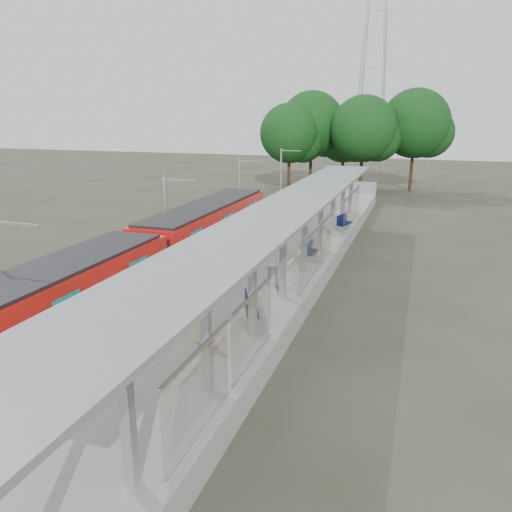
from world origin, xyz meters
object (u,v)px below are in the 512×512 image
at_px(bench_mid, 311,251).
at_px(info_pillar_far, 304,229).
at_px(bench_near, 250,308).
at_px(bench_far, 343,222).
at_px(info_pillar_near, 197,321).
at_px(train, 145,263).
at_px(litter_bin, 272,275).

xyz_separation_m(bench_mid, info_pillar_far, (-1.40, 4.37, 0.17)).
relative_size(bench_near, bench_far, 0.92).
xyz_separation_m(bench_near, bench_far, (0.94, 16.66, 0.04)).
distance_m(bench_near, info_pillar_far, 13.45).
distance_m(bench_far, info_pillar_far, 3.81).
bearing_deg(info_pillar_far, info_pillar_near, -102.15).
bearing_deg(bench_mid, info_pillar_far, 110.32).
bearing_deg(bench_far, info_pillar_near, -83.09).
bearing_deg(info_pillar_far, train, -126.20).
relative_size(bench_near, info_pillar_near, 0.95).
xyz_separation_m(bench_mid, info_pillar_near, (-1.56, -11.20, 0.22)).
bearing_deg(info_pillar_far, bench_mid, -83.78).
distance_m(train, info_pillar_far, 11.95).
height_order(info_pillar_far, litter_bin, info_pillar_far).
xyz_separation_m(train, bench_mid, (6.38, 6.49, -0.54)).
height_order(bench_mid, litter_bin, litter_bin).
height_order(bench_far, info_pillar_far, info_pillar_far).
height_order(bench_near, bench_mid, bench_near).
height_order(info_pillar_near, litter_bin, info_pillar_near).
distance_m(bench_near, litter_bin, 4.27).
bearing_deg(bench_far, bench_mid, -80.99).
xyz_separation_m(bench_near, info_pillar_near, (-1.20, -2.17, 0.18)).
bearing_deg(train, info_pillar_far, 65.38).
height_order(train, bench_mid, train).
bearing_deg(bench_near, bench_mid, 64.01).
xyz_separation_m(bench_far, info_pillar_far, (-1.99, -3.25, 0.08)).
bearing_deg(litter_bin, info_pillar_far, 94.20).
bearing_deg(info_pillar_near, train, 114.88).
distance_m(info_pillar_near, info_pillar_far, 15.57).
relative_size(bench_far, info_pillar_near, 1.03).
xyz_separation_m(bench_mid, bench_far, (0.59, 7.62, 0.09)).
distance_m(bench_near, info_pillar_near, 2.48).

